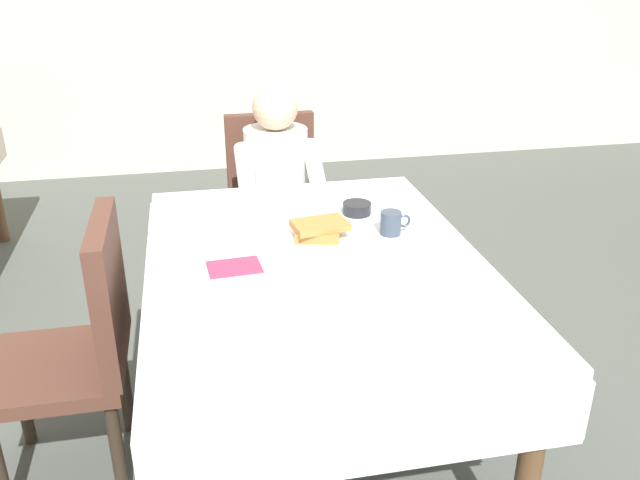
% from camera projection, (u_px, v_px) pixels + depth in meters
% --- Properties ---
extents(ground_plane, '(14.00, 14.00, 0.00)m').
position_uv_depth(ground_plane, '(317.00, 435.00, 2.51)').
color(ground_plane, '#474C47').
extents(dining_table_main, '(1.12, 1.52, 0.74)m').
position_uv_depth(dining_table_main, '(316.00, 283.00, 2.24)').
color(dining_table_main, silver).
rests_on(dining_table_main, ground).
extents(chair_diner, '(0.44, 0.45, 0.93)m').
position_uv_depth(chair_diner, '(274.00, 197.00, 3.34)').
color(chair_diner, '#4C2D23').
rests_on(chair_diner, ground).
extents(diner_person, '(0.40, 0.43, 1.12)m').
position_uv_depth(diner_person, '(278.00, 181.00, 3.14)').
color(diner_person, silver).
rests_on(diner_person, ground).
extents(chair_left_side, '(0.45, 0.44, 0.93)m').
position_uv_depth(chair_left_side, '(83.00, 338.00, 2.15)').
color(chair_left_side, '#4C2D23').
rests_on(chair_left_side, ground).
extents(plate_breakfast, '(0.28, 0.28, 0.02)m').
position_uv_depth(plate_breakfast, '(321.00, 240.00, 2.33)').
color(plate_breakfast, white).
rests_on(plate_breakfast, dining_table_main).
extents(breakfast_stack, '(0.21, 0.16, 0.06)m').
position_uv_depth(breakfast_stack, '(319.00, 229.00, 2.31)').
color(breakfast_stack, '#A36B33').
rests_on(breakfast_stack, plate_breakfast).
extents(cup_coffee, '(0.11, 0.08, 0.08)m').
position_uv_depth(cup_coffee, '(391.00, 223.00, 2.38)').
color(cup_coffee, '#333D4C').
rests_on(cup_coffee, dining_table_main).
extents(bowl_butter, '(0.11, 0.11, 0.04)m').
position_uv_depth(bowl_butter, '(357.00, 208.00, 2.56)').
color(bowl_butter, black).
rests_on(bowl_butter, dining_table_main).
extents(syrup_pitcher, '(0.08, 0.08, 0.07)m').
position_uv_depth(syrup_pitcher, '(246.00, 220.00, 2.41)').
color(syrup_pitcher, silver).
rests_on(syrup_pitcher, dining_table_main).
extents(fork_left_of_plate, '(0.01, 0.18, 0.00)m').
position_uv_depth(fork_left_of_plate, '(268.00, 248.00, 2.28)').
color(fork_left_of_plate, silver).
rests_on(fork_left_of_plate, dining_table_main).
extents(knife_right_of_plate, '(0.02, 0.20, 0.00)m').
position_uv_depth(knife_right_of_plate, '(374.00, 239.00, 2.34)').
color(knife_right_of_plate, silver).
rests_on(knife_right_of_plate, dining_table_main).
extents(spoon_near_edge, '(0.15, 0.02, 0.00)m').
position_uv_depth(spoon_near_edge, '(331.00, 283.00, 2.04)').
color(spoon_near_edge, silver).
rests_on(spoon_near_edge, dining_table_main).
extents(napkin_folded, '(0.18, 0.13, 0.01)m').
position_uv_depth(napkin_folded, '(234.00, 267.00, 2.14)').
color(napkin_folded, '#8C2D4C').
rests_on(napkin_folded, dining_table_main).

